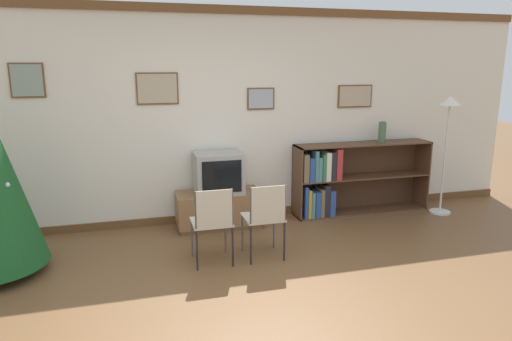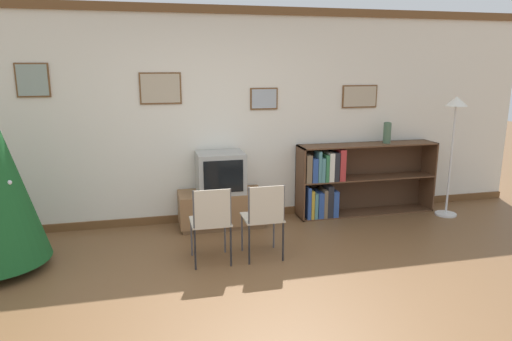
# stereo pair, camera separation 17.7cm
# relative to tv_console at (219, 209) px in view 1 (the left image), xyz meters

# --- Properties ---
(ground_plane) EXTENTS (24.00, 24.00, 0.00)m
(ground_plane) POSITION_rel_tv_console_xyz_m (-0.07, -2.08, -0.23)
(ground_plane) COLOR brown
(wall_back) EXTENTS (8.87, 0.11, 2.70)m
(wall_back) POSITION_rel_tv_console_xyz_m (-0.07, 0.31, 1.13)
(wall_back) COLOR silver
(wall_back) RESTS_ON ground_plane
(tv_console) EXTENTS (1.05, 0.48, 0.45)m
(tv_console) POSITION_rel_tv_console_xyz_m (0.00, 0.00, 0.00)
(tv_console) COLOR brown
(tv_console) RESTS_ON ground_plane
(television) EXTENTS (0.58, 0.46, 0.50)m
(television) POSITION_rel_tv_console_xyz_m (0.00, -0.00, 0.47)
(television) COLOR #9E9E99
(television) RESTS_ON tv_console
(folding_chair_left) EXTENTS (0.40, 0.40, 0.82)m
(folding_chair_left) POSITION_rel_tv_console_xyz_m (-0.27, -1.11, 0.25)
(folding_chair_left) COLOR #BCB29E
(folding_chair_left) RESTS_ON ground_plane
(folding_chair_right) EXTENTS (0.40, 0.40, 0.82)m
(folding_chair_right) POSITION_rel_tv_console_xyz_m (0.27, -1.11, 0.25)
(folding_chair_right) COLOR #BCB29E
(folding_chair_right) RESTS_ON ground_plane
(bookshelf) EXTENTS (1.92, 0.36, 0.97)m
(bookshelf) POSITION_rel_tv_console_xyz_m (1.67, 0.07, 0.25)
(bookshelf) COLOR brown
(bookshelf) RESTS_ON ground_plane
(vase) EXTENTS (0.10, 0.10, 0.28)m
(vase) POSITION_rel_tv_console_xyz_m (2.29, 0.07, 0.88)
(vase) COLOR #47664C
(vase) RESTS_ON bookshelf
(standing_lamp) EXTENTS (0.28, 0.28, 1.60)m
(standing_lamp) POSITION_rel_tv_console_xyz_m (3.05, -0.29, 1.00)
(standing_lamp) COLOR silver
(standing_lamp) RESTS_ON ground_plane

